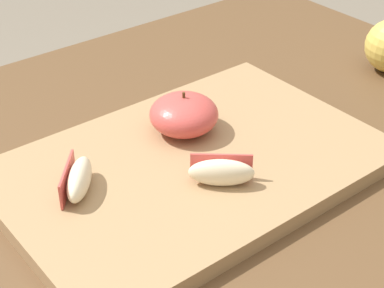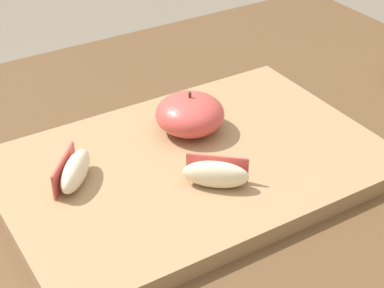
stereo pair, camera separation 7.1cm
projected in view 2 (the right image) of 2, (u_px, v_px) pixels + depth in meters
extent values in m
cube|color=brown|center=(152.00, 205.00, 0.71)|extent=(1.16, 0.82, 0.03)
cube|color=brown|center=(288.00, 178.00, 1.40)|extent=(0.06, 0.06, 0.75)
cube|color=#A37F56|center=(192.00, 166.00, 0.73)|extent=(0.44, 0.29, 0.02)
ellipsoid|color=#D14C47|center=(190.00, 114.00, 0.76)|extent=(0.08, 0.08, 0.05)
cylinder|color=#4C3319|center=(190.00, 96.00, 0.75)|extent=(0.00, 0.00, 0.01)
ellipsoid|color=beige|center=(75.00, 171.00, 0.67)|extent=(0.06, 0.07, 0.03)
cube|color=#D14C47|center=(64.00, 170.00, 0.68)|extent=(0.05, 0.05, 0.03)
ellipsoid|color=beige|center=(216.00, 174.00, 0.67)|extent=(0.07, 0.06, 0.03)
cube|color=#D14C47|center=(217.00, 168.00, 0.68)|extent=(0.05, 0.05, 0.03)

